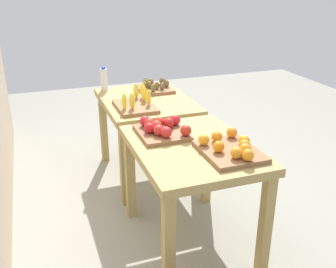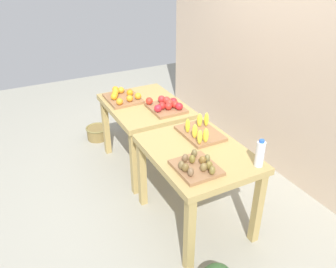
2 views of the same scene
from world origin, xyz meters
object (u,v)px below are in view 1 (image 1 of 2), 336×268
Objects in this scene: apple_bin at (162,129)px; banana_crate at (136,103)px; orange_bin at (231,148)px; kiwi_bin at (155,87)px; water_bottle at (104,79)px; watermelon_pile at (147,128)px; display_table_left at (192,160)px; display_table_right at (146,111)px.

apple_bin is 0.91× the size of banana_crate.
orange_bin reaches higher than kiwi_bin.
orange_bin is 1.14× the size of apple_bin.
watermelon_pile is (0.49, -0.58, -0.78)m from water_bottle.
water_bottle is (0.18, 0.47, 0.08)m from kiwi_bin.
display_table_left is 0.33m from apple_bin.
display_table_right is 0.57m from water_bottle.
banana_crate is at bearing 16.69° from orange_bin.
water_bottle reaches higher than apple_bin.
banana_crate is at bearing 9.66° from display_table_left.
orange_bin reaches higher than watermelon_pile.
orange_bin is at bearing -172.26° from display_table_right.
water_bottle is at bearing 11.33° from display_table_left.
banana_crate reaches higher than display_table_right.
watermelon_pile is (2.25, -0.09, -0.71)m from orange_bin.
apple_bin is 0.57× the size of watermelon_pile.
kiwi_bin is at bearing -34.85° from banana_crate.
display_table_right is 2.36× the size of banana_crate.
orange_bin is (-0.21, -0.18, 0.16)m from display_table_left.
orange_bin is at bearing -179.40° from kiwi_bin.
kiwi_bin is at bearing -15.35° from apple_bin.
water_bottle is at bearing 69.09° from kiwi_bin.
display_table_right is at bearing -9.20° from apple_bin.
display_table_left is 4.37× the size of water_bottle.
display_table_right is at bearing -35.54° from banana_crate.
kiwi_bin reaches higher than display_table_left.
apple_bin is 1.09× the size of kiwi_bin.
banana_crate is 1.85× the size of water_bottle.
apple_bin is (0.25, 0.14, 0.16)m from display_table_left.
banana_crate is (-0.22, 0.15, 0.16)m from display_table_right.
orange_bin is 1.25× the size of kiwi_bin.
display_table_left is at bearing 173.10° from kiwi_bin.
banana_crate is (0.90, 0.15, 0.16)m from display_table_left.
watermelon_pile is (1.13, -0.42, -0.71)m from banana_crate.
kiwi_bin is at bearing -6.90° from display_table_left.
display_table_left is 1.38m from kiwi_bin.
kiwi_bin is at bearing 171.27° from watermelon_pile.
orange_bin is at bearing -163.31° from banana_crate.
display_table_right is 0.90m from apple_bin.
display_table_right is 1.35m from orange_bin.
water_bottle is (0.64, 0.16, 0.07)m from banana_crate.
kiwi_bin is (1.11, -0.31, -0.01)m from apple_bin.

